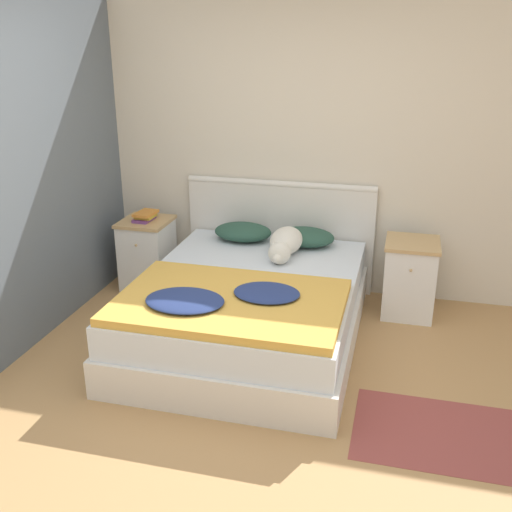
{
  "coord_description": "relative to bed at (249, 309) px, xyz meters",
  "views": [
    {
      "loc": [
        0.97,
        -2.95,
        2.24
      ],
      "look_at": [
        -0.09,
        1.2,
        0.6
      ],
      "focal_mm": 42.0,
      "sensor_mm": 36.0,
      "label": 1
    }
  ],
  "objects": [
    {
      "name": "nightstand_left",
      "position": [
        -1.16,
        0.76,
        0.07
      ],
      "size": [
        0.43,
        0.46,
        0.63
      ],
      "color": "white",
      "rests_on": "ground_plane"
    },
    {
      "name": "quilt",
      "position": [
        -0.01,
        -0.49,
        0.29
      ],
      "size": [
        1.5,
        1.02,
        0.1
      ],
      "color": "gold",
      "rests_on": "bed"
    },
    {
      "name": "wall_back",
      "position": [
        0.09,
        1.14,
        1.03
      ],
      "size": [
        9.0,
        0.06,
        2.55
      ],
      "color": "beige",
      "rests_on": "ground_plane"
    },
    {
      "name": "nightstand_right",
      "position": [
        1.16,
        0.76,
        0.07
      ],
      "size": [
        0.43,
        0.46,
        0.63
      ],
      "color": "white",
      "rests_on": "ground_plane"
    },
    {
      "name": "pillow_right",
      "position": [
        0.27,
        0.82,
        0.33
      ],
      "size": [
        0.5,
        0.35,
        0.15
      ],
      "color": "#284C3D",
      "rests_on": "bed"
    },
    {
      "name": "wall_side_left",
      "position": [
        -1.58,
        0.06,
        1.03
      ],
      "size": [
        0.06,
        3.1,
        2.55
      ],
      "color": "slate",
      "rests_on": "ground_plane"
    },
    {
      "name": "pillow_left",
      "position": [
        -0.27,
        0.82,
        0.33
      ],
      "size": [
        0.5,
        0.35,
        0.15
      ],
      "color": "#284C3D",
      "rests_on": "bed"
    },
    {
      "name": "headboard",
      "position": [
        0.0,
        1.07,
        0.27
      ],
      "size": [
        1.69,
        0.06,
        0.99
      ],
      "color": "silver",
      "rests_on": "ground_plane"
    },
    {
      "name": "dog",
      "position": [
        0.15,
        0.56,
        0.35
      ],
      "size": [
        0.26,
        0.67,
        0.21
      ],
      "color": "silver",
      "rests_on": "bed"
    },
    {
      "name": "ground_plane",
      "position": [
        0.09,
        -0.99,
        -0.25
      ],
      "size": [
        16.0,
        16.0,
        0.0
      ],
      "primitive_type": "plane",
      "color": "tan"
    },
    {
      "name": "rug",
      "position": [
        1.52,
        -0.85,
        -0.25
      ],
      "size": [
        1.27,
        0.72,
        0.0
      ],
      "color": "#93423D",
      "rests_on": "ground_plane"
    },
    {
      "name": "bed",
      "position": [
        0.0,
        0.0,
        0.0
      ],
      "size": [
        1.61,
        2.09,
        0.5
      ],
      "color": "silver",
      "rests_on": "ground_plane"
    },
    {
      "name": "book_stack",
      "position": [
        -1.16,
        0.75,
        0.43
      ],
      "size": [
        0.17,
        0.24,
        0.08
      ],
      "color": "#703D7F",
      "rests_on": "nightstand_left"
    }
  ]
}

